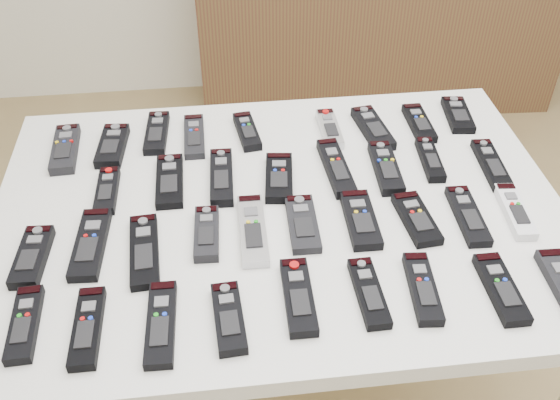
{
  "coord_description": "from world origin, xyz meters",
  "views": [
    {
      "loc": [
        -0.25,
        -0.93,
        1.68
      ],
      "look_at": [
        -0.13,
        0.09,
        0.8
      ],
      "focal_mm": 40.0,
      "sensor_mm": 36.0,
      "label": 1
    }
  ],
  "objects": [
    {
      "name": "remote_3",
      "position": [
        -0.31,
        0.37,
        0.79
      ],
      "size": [
        0.05,
        0.17,
        0.02
      ],
      "primitive_type": "cube",
      "rotation": [
        0.0,
        0.0,
        0.0
      ],
      "color": "black",
      "rests_on": "table"
    },
    {
      "name": "remote_11",
      "position": [
        -0.25,
        0.2,
        0.79
      ],
      "size": [
        0.06,
        0.19,
        0.02
      ],
      "primitive_type": "cube",
      "rotation": [
        0.0,
        0.0,
        -0.04
      ],
      "color": "black",
      "rests_on": "table"
    },
    {
      "name": "remote_6",
      "position": [
        0.14,
        0.35,
        0.79
      ],
      "size": [
        0.08,
        0.18,
        0.02
      ],
      "primitive_type": "cube",
      "rotation": [
        0.0,
        0.0,
        0.13
      ],
      "color": "black",
      "rests_on": "table"
    },
    {
      "name": "remote_30",
      "position": [
        -0.26,
        -0.21,
        0.79
      ],
      "size": [
        0.06,
        0.16,
        0.02
      ],
      "primitive_type": "cube",
      "rotation": [
        0.0,
        0.0,
        0.06
      ],
      "color": "black",
      "rests_on": "table"
    },
    {
      "name": "remote_20",
      "position": [
        -0.29,
        0.01,
        0.79
      ],
      "size": [
        0.06,
        0.15,
        0.02
      ],
      "primitive_type": "cube",
      "rotation": [
        0.0,
        0.0,
        -0.04
      ],
      "color": "black",
      "rests_on": "table"
    },
    {
      "name": "remote_25",
      "position": [
        0.27,
        0.01,
        0.79
      ],
      "size": [
        0.06,
        0.18,
        0.02
      ],
      "primitive_type": "cube",
      "rotation": [
        0.0,
        0.0,
        -0.04
      ],
      "color": "black",
      "rests_on": "table"
    },
    {
      "name": "remote_10",
      "position": [
        -0.37,
        0.2,
        0.79
      ],
      "size": [
        0.06,
        0.18,
        0.02
      ],
      "primitive_type": "cube",
      "rotation": [
        0.0,
        0.0,
        0.01
      ],
      "color": "black",
      "rests_on": "table"
    },
    {
      "name": "remote_34",
      "position": [
        0.26,
        -0.2,
        0.79
      ],
      "size": [
        0.05,
        0.17,
        0.02
      ],
      "primitive_type": "cube",
      "rotation": [
        0.0,
        0.0,
        -0.0
      ],
      "color": "black",
      "rests_on": "table"
    },
    {
      "name": "remote_33",
      "position": [
        0.11,
        -0.18,
        0.79
      ],
      "size": [
        0.06,
        0.17,
        0.02
      ],
      "primitive_type": "cube",
      "rotation": [
        0.0,
        0.0,
        -0.09
      ],
      "color": "black",
      "rests_on": "table"
    },
    {
      "name": "remote_1",
      "position": [
        -0.51,
        0.35,
        0.79
      ],
      "size": [
        0.07,
        0.16,
        0.02
      ],
      "primitive_type": "cube",
      "rotation": [
        0.0,
        0.0,
        -0.08
      ],
      "color": "black",
      "rests_on": "table"
    },
    {
      "name": "remote_15",
      "position": [
        0.25,
        0.21,
        0.79
      ],
      "size": [
        0.05,
        0.16,
        0.02
      ],
      "primitive_type": "cube",
      "rotation": [
        0.0,
        0.0,
        -0.07
      ],
      "color": "black",
      "rests_on": "table"
    },
    {
      "name": "remote_9",
      "position": [
        -0.51,
        0.18,
        0.79
      ],
      "size": [
        0.05,
        0.15,
        0.02
      ],
      "primitive_type": "cube",
      "rotation": [
        0.0,
        0.0,
        -0.01
      ],
      "color": "black",
      "rests_on": "table"
    },
    {
      "name": "remote_18",
      "position": [
        -0.52,
        0.01,
        0.79
      ],
      "size": [
        0.07,
        0.2,
        0.02
      ],
      "primitive_type": "cube",
      "rotation": [
        0.0,
        0.0,
        -0.06
      ],
      "color": "black",
      "rests_on": "table"
    },
    {
      "name": "remote_21",
      "position": [
        -0.19,
        0.02,
        0.79
      ],
      "size": [
        0.06,
        0.2,
        0.02
      ],
      "primitive_type": "cube",
      "rotation": [
        0.0,
        0.0,
        -0.01
      ],
      "color": "#B7B7BC",
      "rests_on": "table"
    },
    {
      "name": "remote_13",
      "position": [
        0.02,
        0.2,
        0.79
      ],
      "size": [
        0.06,
        0.21,
        0.02
      ],
      "primitive_type": "cube",
      "rotation": [
        0.0,
        0.0,
        0.06
      ],
      "color": "black",
      "rests_on": "table"
    },
    {
      "name": "remote_2",
      "position": [
        -0.4,
        0.4,
        0.79
      ],
      "size": [
        0.06,
        0.17,
        0.02
      ],
      "primitive_type": "cube",
      "rotation": [
        0.0,
        0.0,
        -0.05
      ],
      "color": "black",
      "rests_on": "table"
    },
    {
      "name": "remote_0",
      "position": [
        -0.62,
        0.35,
        0.79
      ],
      "size": [
        0.06,
        0.18,
        0.02
      ],
      "primitive_type": "cube",
      "rotation": [
        0.0,
        0.0,
        0.04
      ],
      "color": "black",
      "rests_on": "table"
    },
    {
      "name": "remote_14",
      "position": [
        0.13,
        0.19,
        0.79
      ],
      "size": [
        0.06,
        0.19,
        0.02
      ],
      "primitive_type": "cube",
      "rotation": [
        0.0,
        0.0,
        -0.04
      ],
      "color": "black",
      "rests_on": "table"
    },
    {
      "name": "remote_17",
      "position": [
        -0.63,
        -0.01,
        0.79
      ],
      "size": [
        0.06,
        0.16,
        0.02
      ],
      "primitive_type": "cube",
      "rotation": [
        0.0,
        0.0,
        -0.06
      ],
      "color": "black",
      "rests_on": "table"
    },
    {
      "name": "remote_23",
      "position": [
        0.04,
        0.02,
        0.79
      ],
      "size": [
        0.06,
        0.17,
        0.02
      ],
      "primitive_type": "cube",
      "rotation": [
        0.0,
        0.0,
        -0.02
      ],
      "color": "black",
      "rests_on": "table"
    },
    {
      "name": "table",
      "position": [
        -0.13,
        0.09,
        0.72
      ],
      "size": [
        1.25,
        0.88,
        0.78
      ],
      "color": "white",
      "rests_on": "ground"
    },
    {
      "name": "remote_22",
      "position": [
        -0.09,
        0.02,
        0.79
      ],
      "size": [
        0.06,
        0.17,
        0.02
      ],
      "primitive_type": "cube",
      "rotation": [
        0.0,
        0.0,
        -0.02
      ],
      "color": "black",
      "rests_on": "table"
    },
    {
      "name": "remote_19",
      "position": [
        -0.41,
        -0.02,
        0.79
      ],
      "size": [
        0.07,
        0.2,
        0.02
      ],
      "primitive_type": "cube",
      "rotation": [
        0.0,
        0.0,
        0.06
      ],
      "color": "black",
      "rests_on": "table"
    },
    {
      "name": "remote_28",
      "position": [
        -0.51,
        -0.2,
        0.79
      ],
      "size": [
        0.05,
        0.17,
        0.02
      ],
      "primitive_type": "cube",
      "rotation": [
        0.0,
        0.0,
        -0.01
      ],
      "color": "black",
      "rests_on": "table"
    },
    {
      "name": "remote_32",
      "position": [
        0.01,
        -0.18,
        0.79
      ],
      "size": [
        0.05,
        0.17,
        0.02
      ],
      "primitive_type": "cube",
      "rotation": [
        0.0,
        0.0,
        0.02
      ],
      "color": "black",
      "rests_on": "table"
    },
    {
      "name": "remote_16",
      "position": [
        0.38,
        0.17,
        0.79
      ],
      "size": [
        0.06,
        0.19,
        0.02
      ],
      "primitive_type": "cube",
      "rotation": [
        0.0,
        0.0,
        -0.07
      ],
      "color": "black",
      "rests_on": "table"
    },
    {
      "name": "remote_26",
      "position": [
        0.37,
        0.01,
        0.79
      ],
      "size": [
        0.06,
        0.17,
        0.02
      ],
      "primitive_type": "cube",
      "rotation": [
        0.0,
        0.0,
        -0.09
      ],
      "color": "silver",
      "rests_on": "table"
    },
    {
      "name": "sideboard",
      "position": [
        0.55,
        1.78,
        0.42
      ],
      "size": [
        1.71,
        0.47,
        0.85
      ],
      "primitive_type": "cube",
      "rotation": [
        0.0,
        0.0,
        -0.05
      ],
      "color": "#4F2C1F",
      "rests_on": "ground"
    },
    {
      "name": "remote_4",
      "position": [
        -0.18,
        0.38,
        0.79
      ],
      "size": [
        0.06,
        0.15,
        0.02
      ],
      "primitive_type": "cube",
      "rotation": [
        0.0,
        0.0,
        0.12
      ],
      "color": "black",
      "rests_on": "table"
    },
    {
      "name": "remote_27",
      "position": [
        -0.62,
        -0.18,
        0.79
      ],
      "size": [
        0.05,
        0.17,
        0.02
      ],
      "primitive_type": "cube",
      "rotation": [
        0.0,
        0.0,
        0.03
      ],
      "color": "black",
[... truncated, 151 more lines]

